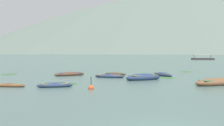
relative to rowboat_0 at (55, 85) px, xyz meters
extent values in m
plane|color=#425B56|center=(5.38, 1486.69, -0.16)|extent=(6000.00, 6000.00, 0.00)
cone|color=#4C5B56|center=(-566.14, 1811.88, 106.56)|extent=(629.24, 629.24, 213.43)
cone|color=slate|center=(-25.66, 1568.54, 131.36)|extent=(734.11, 734.11, 263.04)
cone|color=#56665B|center=(493.07, 1605.87, 275.82)|extent=(2322.61, 2322.61, 551.96)
ellipsoid|color=navy|center=(0.00, 0.00, -0.01)|extent=(3.09, 1.29, 0.50)
cube|color=olive|center=(0.00, 0.00, 0.14)|extent=(2.23, 0.93, 0.05)
cube|color=navy|center=(0.00, 0.00, 0.19)|extent=(0.15, 0.65, 0.04)
ellipsoid|color=#4C3323|center=(0.57, 11.18, 0.02)|extent=(4.14, 2.65, 0.59)
cube|color=#28519E|center=(0.57, 11.18, 0.20)|extent=(2.98, 1.91, 0.05)
cube|color=#4C3323|center=(0.57, 11.18, 0.25)|extent=(0.37, 0.68, 0.04)
ellipsoid|color=brown|center=(-3.95, 0.63, -0.05)|extent=(3.11, 1.56, 0.35)
cube|color=olive|center=(-3.95, 0.63, 0.05)|extent=(2.24, 1.13, 0.05)
cube|color=brown|center=(-3.95, 0.63, 0.10)|extent=(0.22, 0.52, 0.04)
ellipsoid|color=navy|center=(8.80, 5.00, 0.10)|extent=(4.49, 2.81, 0.85)
cube|color=olive|center=(8.80, 5.00, 0.35)|extent=(3.23, 2.03, 0.05)
cube|color=navy|center=(8.80, 5.00, 0.40)|extent=(0.41, 0.94, 0.04)
ellipsoid|color=navy|center=(12.36, 9.52, 0.01)|extent=(2.07, 3.83, 0.56)
cube|color=olive|center=(12.36, 9.52, 0.18)|extent=(1.49, 2.75, 0.05)
cube|color=navy|center=(12.36, 9.52, 0.23)|extent=(0.73, 0.28, 0.04)
ellipsoid|color=navy|center=(5.42, 8.03, 0.00)|extent=(3.78, 2.43, 0.53)
cube|color=orange|center=(5.42, 8.03, 0.16)|extent=(2.72, 1.75, 0.05)
cube|color=navy|center=(5.42, 8.03, 0.21)|extent=(0.36, 0.71, 0.04)
ellipsoid|color=brown|center=(14.22, -0.21, 0.08)|extent=(4.59, 2.45, 0.80)
cube|color=#197A56|center=(14.22, -0.21, 0.32)|extent=(3.30, 1.76, 0.05)
cube|color=brown|center=(14.22, -0.21, 0.37)|extent=(0.32, 0.91, 0.04)
ellipsoid|color=#4C3323|center=(6.57, 11.76, -0.04)|extent=(2.97, 2.12, 0.40)
cube|color=#197A56|center=(6.57, 11.76, 0.08)|extent=(2.14, 1.52, 0.05)
cube|color=#4C3323|center=(6.57, 11.76, 0.13)|extent=(0.31, 0.47, 0.04)
cube|color=#2D2826|center=(54.36, 86.80, 0.11)|extent=(10.10, 6.22, 0.90)
cylinder|color=#4C4742|center=(58.20, 87.26, 1.24)|extent=(0.10, 0.10, 1.80)
cylinder|color=#4C4742|center=(57.42, 84.44, 1.24)|extent=(0.10, 0.10, 1.80)
cylinder|color=#4C4742|center=(51.29, 89.16, 1.24)|extent=(0.10, 0.10, 1.80)
cylinder|color=#4C4742|center=(50.52, 86.33, 1.24)|extent=(0.10, 0.10, 1.80)
cube|color=beige|center=(54.36, 86.80, 2.14)|extent=(8.49, 5.22, 0.12)
sphere|color=#DB4C1E|center=(3.02, -1.58, -0.07)|extent=(0.46, 0.46, 0.46)
cylinder|color=black|center=(3.02, -1.58, 0.38)|extent=(0.06, 0.06, 0.90)
ellipsoid|color=#2D5628|center=(17.95, 15.79, -0.16)|extent=(2.64, 2.77, 0.14)
ellipsoid|color=#2D5628|center=(12.02, 7.04, -0.16)|extent=(2.62, 2.68, 0.14)
ellipsoid|color=#2D5628|center=(1.09, 1.73, -0.16)|extent=(2.01, 2.37, 0.14)
ellipsoid|color=#2D5628|center=(-7.68, 13.77, -0.16)|extent=(2.41, 3.11, 0.14)
camera|label=1|loc=(2.56, -22.09, 2.71)|focal=41.23mm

